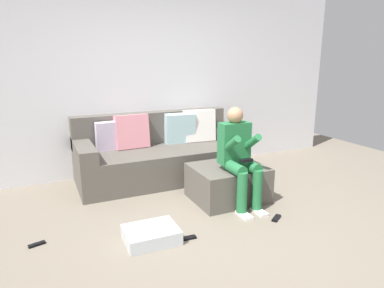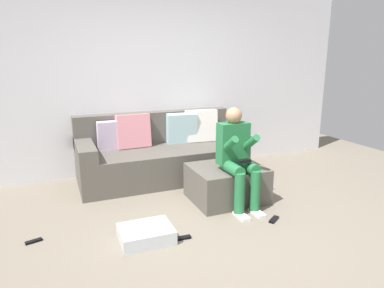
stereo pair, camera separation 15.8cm
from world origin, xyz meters
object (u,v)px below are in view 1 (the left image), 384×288
person_seated (239,155)px  remote_near_ottoman (276,218)px  ottoman (228,183)px  remote_under_side_table (37,244)px  storage_bin (151,235)px  remote_by_storage_bin (186,238)px  couch_sectional (160,154)px

person_seated → remote_near_ottoman: person_seated is taller
person_seated → remote_near_ottoman: size_ratio=6.84×
ottoman → remote_under_side_table: (-2.11, -0.21, -0.19)m
storage_bin → remote_under_side_table: (-0.97, 0.36, -0.05)m
remote_by_storage_bin → remote_under_side_table: bearing=162.7°
ottoman → remote_by_storage_bin: (-0.84, -0.67, -0.19)m
ottoman → couch_sectional: bearing=113.6°
remote_near_ottoman → couch_sectional: bearing=76.3°
storage_bin → remote_near_ottoman: (1.34, -0.12, -0.05)m
person_seated → remote_by_storage_bin: (-0.86, -0.47, -0.59)m
person_seated → storage_bin: 1.33m
couch_sectional → remote_under_side_table: size_ratio=15.63×
storage_bin → remote_near_ottoman: bearing=-5.3°
couch_sectional → remote_near_ottoman: couch_sectional is taller
person_seated → storage_bin: (-1.16, -0.36, -0.54)m
ottoman → person_seated: person_seated is taller
couch_sectional → storage_bin: couch_sectional is taller
couch_sectional → remote_under_side_table: (-1.64, -1.28, -0.33)m
couch_sectional → person_seated: 1.39m
ottoman → remote_under_side_table: ottoman is taller
couch_sectional → person_seated: bearing=-68.9°
couch_sectional → storage_bin: size_ratio=4.66×
person_seated → remote_under_side_table: (-2.13, -0.01, -0.59)m
remote_near_ottoman → remote_under_side_table: size_ratio=1.13×
couch_sectional → ottoman: bearing=-66.4°
ottoman → person_seated: 0.45m
couch_sectional → person_seated: size_ratio=2.02×
ottoman → storage_bin: 1.28m
person_seated → remote_under_side_table: bearing=-179.8°
remote_near_ottoman → remote_by_storage_bin: size_ratio=0.84×
couch_sectional → remote_under_side_table: couch_sectional is taller
couch_sectional → remote_near_ottoman: size_ratio=13.82×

